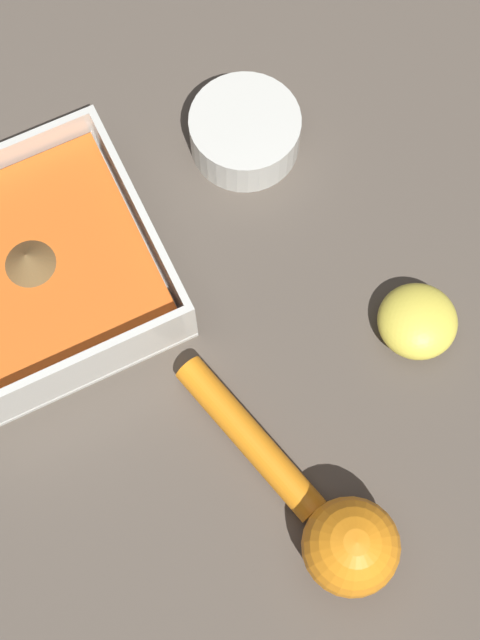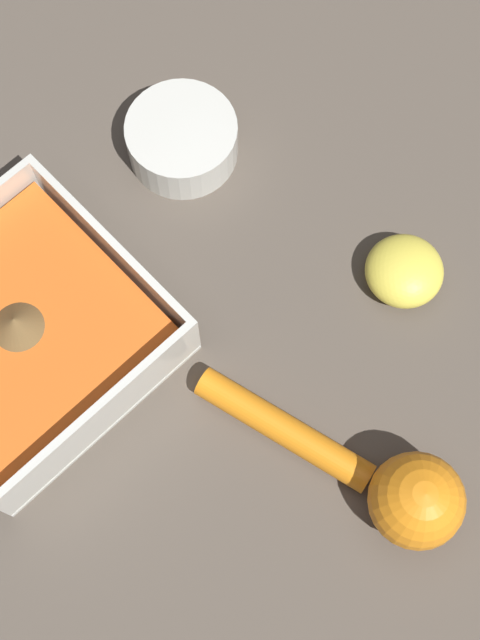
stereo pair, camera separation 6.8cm
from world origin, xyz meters
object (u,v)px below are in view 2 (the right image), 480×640
(square_dish, at_px, (24,335))
(spice_bowl, at_px, (182,140))
(lemon_half, at_px, (404,271))
(lemon_squeezer, at_px, (389,486))

(square_dish, relative_size, spice_bowl, 2.05)
(square_dish, height_order, spice_bowl, square_dish)
(square_dish, xyz_separation_m, lemon_half, (-0.17, -0.25, -0.01))
(square_dish, relative_size, lemon_squeezer, 0.90)
(lemon_half, bearing_deg, spice_bowl, 13.01)
(square_dish, bearing_deg, lemon_half, -123.12)
(lemon_squeezer, height_order, lemon_half, lemon_squeezer)
(lemon_squeezer, bearing_deg, square_dish, -171.66)
(lemon_squeezer, distance_m, lemon_half, 0.17)
(lemon_squeezer, relative_size, lemon_half, 3.39)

